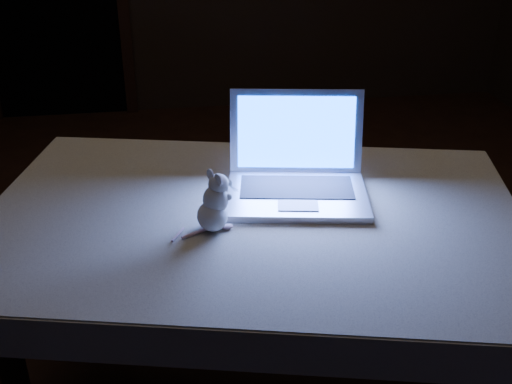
{
  "coord_description": "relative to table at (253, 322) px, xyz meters",
  "views": [
    {
      "loc": [
        -0.4,
        -2.19,
        1.66
      ],
      "look_at": [
        -0.15,
        -0.61,
        0.84
      ],
      "focal_mm": 45.0,
      "sensor_mm": 36.0,
      "label": 1
    }
  ],
  "objects": [
    {
      "name": "floor",
      "position": [
        0.16,
        0.61,
        -0.38
      ],
      "size": [
        5.0,
        5.0,
        0.0
      ],
      "primitive_type": "plane",
      "color": "black",
      "rests_on": "ground"
    },
    {
      "name": "table",
      "position": [
        0.0,
        0.0,
        0.0
      ],
      "size": [
        1.6,
        1.23,
        0.76
      ],
      "primitive_type": null,
      "rotation": [
        0.0,
        0.0,
        -0.24
      ],
      "color": "black",
      "rests_on": "floor"
    },
    {
      "name": "tablecloth",
      "position": [
        -0.09,
        -0.0,
        0.33
      ],
      "size": [
        1.8,
        1.51,
        0.11
      ],
      "primitive_type": null,
      "rotation": [
        0.0,
        0.0,
        -0.37
      ],
      "color": "beige",
      "rests_on": "table"
    },
    {
      "name": "laptop",
      "position": [
        0.14,
        0.06,
        0.53
      ],
      "size": [
        0.47,
        0.43,
        0.28
      ],
      "primitive_type": null,
      "rotation": [
        0.0,
        0.0,
        -0.18
      ],
      "color": "silver",
      "rests_on": "tablecloth"
    },
    {
      "name": "plush_mouse",
      "position": [
        -0.12,
        -0.07,
        0.47
      ],
      "size": [
        0.17,
        0.17,
        0.17
      ],
      "primitive_type": null,
      "rotation": [
        0.0,
        0.0,
        -0.61
      ],
      "color": "silver",
      "rests_on": "tablecloth"
    }
  ]
}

